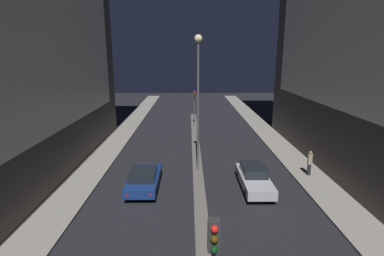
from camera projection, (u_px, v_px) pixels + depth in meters
The scene contains 6 objects.
median_strip at pixel (197, 160), 24.85m from camera, with size 0.74×38.97×0.11m.
traffic_light_mid at pixel (194, 100), 35.90m from camera, with size 0.32×0.42×4.21m.
street_lamp at pixel (198, 80), 20.99m from camera, with size 0.55×0.55×9.76m.
car_left_lane at pixel (144, 178), 19.36m from camera, with size 1.89×4.52×1.42m.
car_right_lane at pixel (254, 178), 19.42m from camera, with size 1.73×4.71×1.48m.
pedestrian_on_right_sidewalk at pixel (310, 162), 21.24m from camera, with size 0.35×0.35×1.80m.
Camera 1 is at (-0.65, -3.03, 8.50)m, focal length 28.00 mm.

